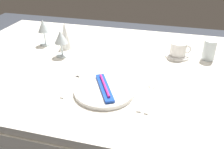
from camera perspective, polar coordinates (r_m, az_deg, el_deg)
dining_table at (r=1.27m, az=1.19°, el=-0.93°), size 1.80×1.11×0.74m
dinner_plate at (r=1.01m, az=-1.75°, el=-3.81°), size 0.25×0.25×0.02m
toothbrush_package at (r=1.00m, az=-1.76°, el=-3.01°), size 0.13×0.20×0.02m
fork_outer at (r=1.08m, az=-9.29°, el=-2.05°), size 0.02×0.21×0.00m
dinner_knife at (r=1.00m, az=7.46°, el=-4.81°), size 0.02×0.24×0.00m
spoon_soup at (r=1.01m, az=9.01°, el=-4.56°), size 0.03×0.21×0.01m
saucer_left at (r=1.36m, az=15.08°, el=4.24°), size 0.12×0.12×0.01m
coffee_cup_left at (r=1.34m, az=15.38°, el=5.80°), size 0.11×0.09×0.07m
wine_glass_centre at (r=1.31m, az=-11.97°, el=8.29°), size 0.07×0.07×0.14m
wine_glass_left at (r=1.48m, az=-15.84°, el=10.59°), size 0.07×0.07×0.15m
drink_tumbler at (r=1.36m, az=21.84°, el=5.08°), size 0.06×0.06×0.11m
napkin_folded at (r=1.42m, az=-10.95°, el=8.99°), size 0.07×0.07×0.15m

